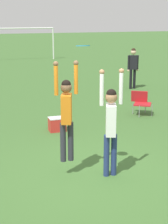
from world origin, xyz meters
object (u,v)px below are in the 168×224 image
object	(u,v)px
frisbee	(83,46)
camping_chair_2	(141,101)
cooler_box	(57,124)
person_defending	(111,120)
person_spectator_near	(133,64)
person_jumping	(66,110)

from	to	relation	value
frisbee	camping_chair_2	xyz separation A→B (m)	(3.47, 4.20, -2.26)
cooler_box	camping_chair_2	bearing A→B (deg)	15.94
cooler_box	person_defending	bearing A→B (deg)	-85.36
person_defending	cooler_box	size ratio (longest dim) A/B	4.78
camping_chair_2	cooler_box	bearing A→B (deg)	48.02
frisbee	person_spectator_near	xyz separation A→B (m)	(5.16, 8.39, -1.60)
camping_chair_2	person_spectator_near	xyz separation A→B (m)	(1.70, 4.19, 0.66)
camping_chair_2	frisbee	bearing A→B (deg)	82.51
person_defending	cooler_box	distance (m)	3.52
person_defending	camping_chair_2	world-z (taller)	person_defending
person_jumping	person_spectator_near	world-z (taller)	person_jumping
cooler_box	person_jumping	bearing A→B (deg)	-100.64
person_jumping	camping_chair_2	world-z (taller)	person_jumping
frisbee	person_spectator_near	world-z (taller)	frisbee
frisbee	cooler_box	xyz separation A→B (m)	(0.30, 3.29, -2.51)
person_spectator_near	cooler_box	xyz separation A→B (m)	(-4.86, -5.10, -0.91)
person_spectator_near	frisbee	bearing A→B (deg)	-90.48
person_defending	person_spectator_near	bearing A→B (deg)	171.99
person_defending	frisbee	xyz separation A→B (m)	(-0.58, 0.06, 1.50)
camping_chair_2	cooler_box	xyz separation A→B (m)	(-3.16, -0.90, -0.25)
person_jumping	frisbee	xyz separation A→B (m)	(0.27, -0.25, 1.29)
person_jumping	person_defending	xyz separation A→B (m)	(0.84, -0.32, -0.21)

